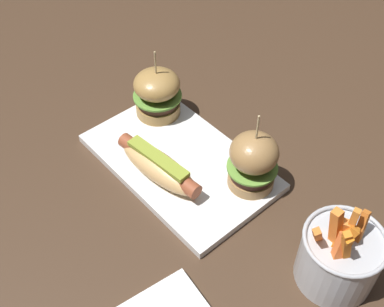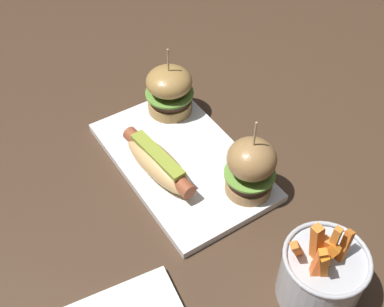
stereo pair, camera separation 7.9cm
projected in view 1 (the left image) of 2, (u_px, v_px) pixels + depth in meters
The scene contains 6 objects.
ground_plane at pixel (180, 165), 0.85m from camera, with size 3.00×3.00×0.00m, color #422D1E.
platter_main at pixel (180, 162), 0.85m from camera, with size 0.33×0.20×0.01m, color white.
hot_dog at pixel (158, 166), 0.80m from camera, with size 0.17×0.07×0.05m.
slider_left at pixel (157, 93), 0.89m from camera, with size 0.09×0.09×0.14m.
slider_right at pixel (253, 161), 0.77m from camera, with size 0.08×0.08×0.15m.
fries_bucket at pixel (339, 256), 0.67m from camera, with size 0.11×0.11×0.15m.
Camera 1 is at (0.44, -0.36, 0.63)m, focal length 45.62 mm.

